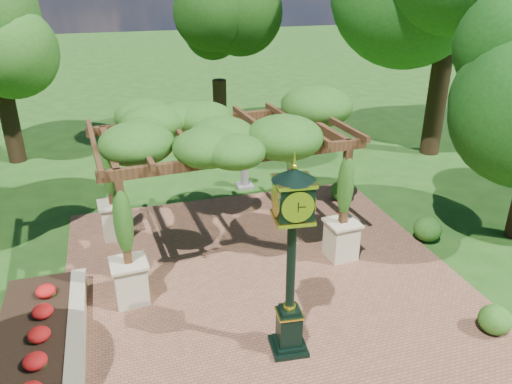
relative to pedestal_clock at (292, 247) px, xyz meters
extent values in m
plane|color=#1E4714|center=(0.28, 0.89, -2.53)|extent=(120.00, 120.00, 0.00)
cube|color=brown|center=(0.28, 1.89, -2.51)|extent=(10.00, 12.00, 0.04)
cube|color=#C6B793|center=(-4.32, 1.39, -2.33)|extent=(0.35, 5.00, 0.40)
cube|color=red|center=(-5.22, 1.39, -2.35)|extent=(1.50, 5.00, 0.36)
cube|color=black|center=(0.00, 0.00, -2.43)|extent=(0.80, 0.80, 0.11)
cube|color=black|center=(0.00, 0.00, -1.93)|extent=(0.50, 0.50, 0.83)
cube|color=yellow|center=(0.00, 0.00, -1.56)|extent=(0.56, 0.56, 0.04)
cylinder|color=black|center=(0.00, 0.00, -0.36)|extent=(0.20, 0.20, 2.12)
cube|color=black|center=(0.00, 0.00, 1.02)|extent=(0.70, 0.70, 0.65)
cylinder|color=white|center=(-0.03, -0.33, 1.02)|extent=(0.55, 0.08, 0.55)
cone|color=black|center=(0.00, 0.00, 1.53)|extent=(0.90, 0.90, 0.23)
sphere|color=yellow|center=(0.00, 0.00, 1.67)|extent=(0.13, 0.13, 0.13)
cube|color=beige|center=(-3.06, 2.67, -1.97)|extent=(0.80, 0.80, 1.03)
cube|color=#4E301A|center=(-3.06, 2.67, -0.33)|extent=(0.20, 0.20, 2.12)
cube|color=beige|center=(2.66, 3.10, -1.97)|extent=(0.80, 0.80, 1.03)
cube|color=#4E301A|center=(2.66, 3.10, -0.33)|extent=(0.20, 0.20, 2.12)
cube|color=beige|center=(-3.32, 6.11, -1.97)|extent=(0.80, 0.80, 1.03)
cube|color=#4E301A|center=(-3.32, 6.11, -0.33)|extent=(0.20, 0.20, 2.12)
cube|color=beige|center=(2.40, 6.53, -1.97)|extent=(0.80, 0.80, 1.03)
cube|color=#4E301A|center=(2.40, 6.53, -0.33)|extent=(0.20, 0.20, 2.12)
cube|color=#4E301A|center=(-0.20, 2.88, 0.82)|extent=(6.65, 0.66, 0.25)
cube|color=#4E301A|center=(-0.46, 6.32, 0.82)|extent=(6.65, 0.66, 0.25)
ellipsoid|color=#285618|center=(-0.33, 4.60, 1.13)|extent=(6.95, 4.62, 1.15)
cube|color=gray|center=(1.40, 8.65, -2.47)|extent=(0.60, 0.60, 0.11)
cylinder|color=gray|center=(1.40, 8.65, -2.00)|extent=(0.31, 0.31, 0.96)
cylinder|color=gray|center=(1.40, 8.65, -1.50)|extent=(0.57, 0.57, 0.05)
ellipsoid|color=#2E621C|center=(4.56, -0.78, -2.16)|extent=(0.92, 0.92, 0.65)
ellipsoid|color=#265919|center=(5.53, 3.23, -2.12)|extent=(0.97, 0.97, 0.73)
ellipsoid|color=#26641D|center=(4.31, 6.50, -2.13)|extent=(0.91, 0.91, 0.71)
cylinder|color=black|center=(-7.07, 14.02, -1.08)|extent=(0.70, 0.70, 2.89)
cylinder|color=#382716|center=(1.77, 14.29, -1.10)|extent=(0.63, 0.63, 2.85)
ellipsoid|color=#15360D|center=(1.77, 14.29, 2.58)|extent=(3.23, 3.23, 4.50)
cylinder|color=black|center=(10.21, 10.01, -0.32)|extent=(0.82, 0.82, 4.41)
camera|label=1|loc=(-3.01, -7.79, 4.91)|focal=35.00mm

